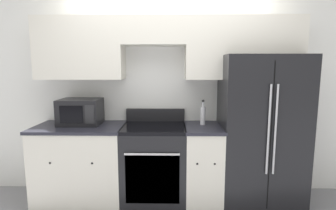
{
  "coord_description": "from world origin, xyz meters",
  "views": [
    {
      "loc": [
        0.05,
        -2.7,
        1.61
      ],
      "look_at": [
        0.0,
        0.31,
        1.17
      ],
      "focal_mm": 28.0,
      "sensor_mm": 36.0,
      "label": 1
    }
  ],
  "objects_px": {
    "oven_range": "(154,163)",
    "microwave": "(81,112)",
    "bottle": "(203,115)",
    "refrigerator": "(260,130)"
  },
  "relations": [
    {
      "from": "oven_range",
      "to": "refrigerator",
      "type": "relative_size",
      "value": 0.62
    },
    {
      "from": "microwave",
      "to": "bottle",
      "type": "bearing_deg",
      "value": 0.24
    },
    {
      "from": "oven_range",
      "to": "microwave",
      "type": "bearing_deg",
      "value": 174.88
    },
    {
      "from": "microwave",
      "to": "bottle",
      "type": "xyz_separation_m",
      "value": [
        1.47,
        0.01,
        -0.04
      ]
    },
    {
      "from": "oven_range",
      "to": "microwave",
      "type": "xyz_separation_m",
      "value": [
        -0.89,
        0.08,
        0.61
      ]
    },
    {
      "from": "oven_range",
      "to": "refrigerator",
      "type": "xyz_separation_m",
      "value": [
        1.26,
        0.04,
        0.41
      ]
    },
    {
      "from": "oven_range",
      "to": "refrigerator",
      "type": "distance_m",
      "value": 1.32
    },
    {
      "from": "oven_range",
      "to": "refrigerator",
      "type": "height_order",
      "value": "refrigerator"
    },
    {
      "from": "oven_range",
      "to": "bottle",
      "type": "relative_size",
      "value": 3.61
    },
    {
      "from": "refrigerator",
      "to": "microwave",
      "type": "height_order",
      "value": "refrigerator"
    }
  ]
}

